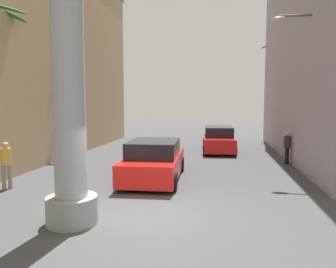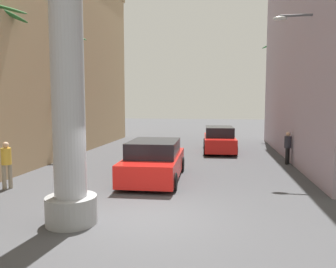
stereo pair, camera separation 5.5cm
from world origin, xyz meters
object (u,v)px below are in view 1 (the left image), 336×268
object	(u,v)px
palm_tree_far_right	(280,79)
palm_tree_mid_left	(65,84)
neon_sign_pole	(66,1)
pedestrian_curb_left	(6,162)
car_far	(218,140)
car_lead	(154,161)
pedestrian_mid_right	(287,145)
street_lamp	(324,77)

from	to	relation	value
palm_tree_far_right	palm_tree_mid_left	bearing A→B (deg)	-143.14
palm_tree_far_right	palm_tree_mid_left	xyz separation A→B (m)	(-13.59, -10.19, -0.89)
neon_sign_pole	palm_tree_mid_left	xyz separation A→B (m)	(-5.07, 10.14, -1.37)
neon_sign_pole	pedestrian_curb_left	size ratio (longest dim) A/B	6.94
palm_tree_mid_left	car_far	bearing A→B (deg)	18.92
palm_tree_far_right	palm_tree_mid_left	distance (m)	17.01
car_lead	palm_tree_far_right	size ratio (longest dim) A/B	0.59
palm_tree_far_right	pedestrian_mid_right	xyz separation A→B (m)	(-1.50, -11.07, -4.05)
palm_tree_far_right	palm_tree_mid_left	world-z (taller)	palm_tree_far_right
neon_sign_pole	palm_tree_far_right	bearing A→B (deg)	67.27
pedestrian_curb_left	pedestrian_mid_right	size ratio (longest dim) A/B	1.04
neon_sign_pole	palm_tree_mid_left	distance (m)	11.42
neon_sign_pole	palm_tree_far_right	xyz separation A→B (m)	(8.52, 20.33, -0.49)
palm_tree_far_right	pedestrian_curb_left	world-z (taller)	palm_tree_far_right
street_lamp	car_lead	size ratio (longest dim) A/B	1.40
street_lamp	car_far	xyz separation A→B (m)	(-4.14, 6.64, -3.34)
car_lead	palm_tree_mid_left	world-z (taller)	palm_tree_mid_left
neon_sign_pole	street_lamp	world-z (taller)	neon_sign_pole
neon_sign_pole	car_far	bearing A→B (deg)	74.53
street_lamp	palm_tree_mid_left	size ratio (longest dim) A/B	0.94
street_lamp	pedestrian_curb_left	size ratio (longest dim) A/B	3.97
car_lead	pedestrian_mid_right	xyz separation A→B (m)	(5.91, 4.20, 0.20)
neon_sign_pole	street_lamp	size ratio (longest dim) A/B	1.75
neon_sign_pole	car_far	size ratio (longest dim) A/B	2.43
pedestrian_curb_left	neon_sign_pole	bearing A→B (deg)	-36.57
car_far	street_lamp	bearing A→B (deg)	-58.05
car_lead	palm_tree_mid_left	size ratio (longest dim) A/B	0.67
neon_sign_pole	palm_tree_far_right	size ratio (longest dim) A/B	1.43
palm_tree_mid_left	neon_sign_pole	bearing A→B (deg)	-63.43
car_far	palm_tree_mid_left	world-z (taller)	palm_tree_mid_left
street_lamp	palm_tree_far_right	bearing A→B (deg)	86.94
car_lead	pedestrian_curb_left	distance (m)	5.37
car_far	pedestrian_curb_left	bearing A→B (deg)	-125.58
palm_tree_far_right	pedestrian_curb_left	bearing A→B (deg)	-124.99
car_lead	palm_tree_far_right	world-z (taller)	palm_tree_far_right
car_far	palm_tree_mid_left	distance (m)	9.80
street_lamp	pedestrian_mid_right	world-z (taller)	street_lamp
car_far	pedestrian_mid_right	bearing A→B (deg)	-48.80
palm_tree_mid_left	pedestrian_curb_left	xyz separation A→B (m)	(1.31, -7.35, -3.12)
street_lamp	pedestrian_mid_right	size ratio (longest dim) A/B	4.12
palm_tree_mid_left	pedestrian_curb_left	bearing A→B (deg)	-79.89
pedestrian_curb_left	car_lead	bearing A→B (deg)	25.03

